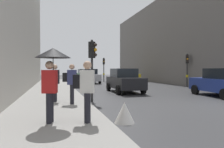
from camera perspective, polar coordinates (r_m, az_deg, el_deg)
The scene contains 15 objects.
sidewalk_kerb at distance 13.34m, azimuth -16.20°, elevation -5.72°, with size 3.41×40.00×0.16m, color gray.
building_facade_right at distance 30.77m, azimuth 22.35°, elevation 8.04°, with size 12.00×30.78×10.76m, color slate.
traffic_light_near_right at distance 10.76m, azimuth -5.46°, elevation 4.12°, with size 0.44×0.37×3.23m.
traffic_light_far_median at distance 28.93m, azimuth -2.28°, elevation 2.47°, with size 0.25×0.43×3.35m.
traffic_light_mid_street at distance 21.40m, azimuth 20.09°, elevation 2.63°, with size 0.35×0.45×3.24m.
car_silver_hatchback at distance 25.74m, azimuth -6.18°, elevation -0.57°, with size 2.20×4.29×1.76m.
car_green_estate at distance 34.05m, azimuth -7.82°, elevation -0.14°, with size 2.17×4.28×1.76m.
car_yellow_taxi at distance 27.50m, azimuth 4.64°, elevation -0.45°, with size 2.07×4.23×1.76m.
car_dark_suv at distance 15.33m, azimuth 3.46°, elevation -1.78°, with size 2.07×4.23×1.76m.
car_blue_van at distance 14.44m, azimuth 28.17°, elevation -2.11°, with size 2.23×4.31×1.76m.
pedestrian_with_umbrella at distance 6.13m, azimuth -16.28°, elevation 2.66°, with size 1.00×1.00×2.14m.
pedestrian_with_black_backpack at distance 6.01m, azimuth -7.26°, elevation -3.74°, with size 0.65×0.43×1.77m.
pedestrian_with_grey_backpack at distance 9.37m, azimuth -11.29°, elevation -1.97°, with size 0.64×0.39×1.77m.
pedestrian_in_dark_coat at distance 10.16m, azimuth -15.51°, elevation -1.93°, with size 0.43×0.36×1.77m.
warning_sign_triangle at distance 6.59m, azimuth 3.47°, elevation -10.65°, with size 0.64×0.64×0.65m, color silver.
Camera 1 is at (-7.24, -7.24, 1.68)m, focal length 33.01 mm.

